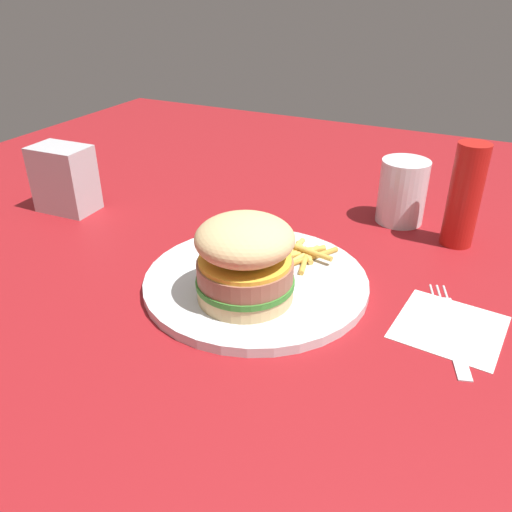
% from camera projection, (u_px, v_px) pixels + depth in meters
% --- Properties ---
extents(ground_plane, '(1.60, 1.60, 0.00)m').
position_uv_depth(ground_plane, '(266.00, 291.00, 0.64)').
color(ground_plane, maroon).
extents(plate, '(0.28, 0.28, 0.01)m').
position_uv_depth(plate, '(256.00, 281.00, 0.65)').
color(plate, silver).
rests_on(plate, ground_plane).
extents(sandwich, '(0.11, 0.11, 0.10)m').
position_uv_depth(sandwich, '(245.00, 259.00, 0.58)').
color(sandwich, tan).
rests_on(sandwich, plate).
extents(fries_pile, '(0.08, 0.08, 0.01)m').
position_uv_depth(fries_pile, '(303.00, 254.00, 0.68)').
color(fries_pile, '#E5B251').
rests_on(fries_pile, plate).
extents(napkin, '(0.12, 0.12, 0.00)m').
position_uv_depth(napkin, '(449.00, 327.00, 0.57)').
color(napkin, white).
rests_on(napkin, ground_plane).
extents(fork, '(0.07, 0.17, 0.00)m').
position_uv_depth(fork, '(450.00, 324.00, 0.57)').
color(fork, silver).
rests_on(fork, napkin).
extents(drink_glass, '(0.07, 0.07, 0.10)m').
position_uv_depth(drink_glass, '(402.00, 196.00, 0.79)').
color(drink_glass, silver).
rests_on(drink_glass, ground_plane).
extents(napkin_dispenser, '(0.09, 0.06, 0.10)m').
position_uv_depth(napkin_dispenser, '(64.00, 179.00, 0.83)').
color(napkin_dispenser, '#B7BABF').
rests_on(napkin_dispenser, ground_plane).
extents(ketchup_bottle, '(0.04, 0.04, 0.15)m').
position_uv_depth(ketchup_bottle, '(465.00, 196.00, 0.71)').
color(ketchup_bottle, '#B21914').
rests_on(ketchup_bottle, ground_plane).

